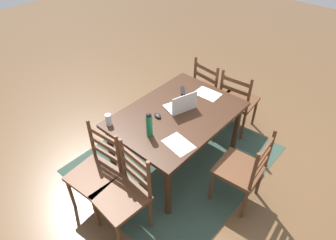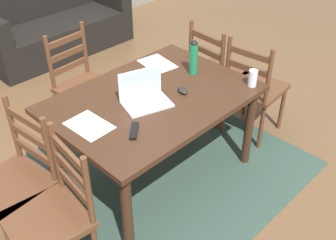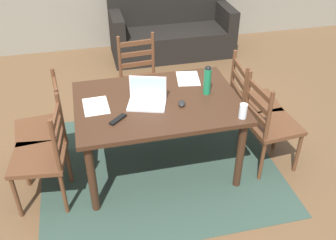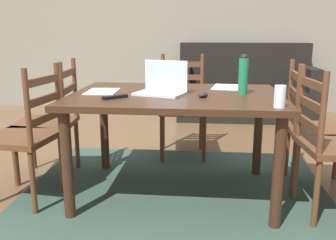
{
  "view_description": "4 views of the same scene",
  "coord_description": "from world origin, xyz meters",
  "px_view_note": "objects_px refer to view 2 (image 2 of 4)",
  "views": [
    {
      "loc": [
        2.04,
        1.67,
        2.8
      ],
      "look_at": [
        0.05,
        -0.09,
        0.62
      ],
      "focal_mm": 32.06,
      "sensor_mm": 36.0,
      "label": 1
    },
    {
      "loc": [
        -1.7,
        -1.83,
        2.3
      ],
      "look_at": [
        0.13,
        -0.02,
        0.48
      ],
      "focal_mm": 43.95,
      "sensor_mm": 36.0,
      "label": 2
    },
    {
      "loc": [
        -0.57,
        -2.82,
        2.5
      ],
      "look_at": [
        0.09,
        -0.02,
        0.53
      ],
      "focal_mm": 40.99,
      "sensor_mm": 36.0,
      "label": 3
    },
    {
      "loc": [
        0.2,
        -2.53,
        1.17
      ],
      "look_at": [
        -0.04,
        -0.15,
        0.59
      ],
      "focal_mm": 39.53,
      "sensor_mm": 36.0,
      "label": 4
    }
  ],
  "objects_px": {
    "couch": "(52,22)",
    "laptop": "(144,95)",
    "chair_right_near": "(254,88)",
    "tv_remote": "(134,131)",
    "dining_table": "(153,107)",
    "chair_left_near": "(53,216)",
    "chair_left_far": "(17,181)",
    "water_bottle": "(194,57)",
    "computer_mouse": "(183,90)",
    "drinking_glass": "(253,78)",
    "chair_far_head": "(83,86)",
    "chair_right_far": "(217,72)"
  },
  "relations": [
    {
      "from": "dining_table",
      "to": "chair_right_near",
      "type": "relative_size",
      "value": 1.52
    },
    {
      "from": "chair_right_near",
      "to": "drinking_glass",
      "type": "distance_m",
      "value": 0.56
    },
    {
      "from": "couch",
      "to": "tv_remote",
      "type": "xyz_separation_m",
      "value": [
        -1.12,
        -2.81,
        0.4
      ]
    },
    {
      "from": "laptop",
      "to": "water_bottle",
      "type": "relative_size",
      "value": 1.35
    },
    {
      "from": "chair_right_near",
      "to": "computer_mouse",
      "type": "height_order",
      "value": "chair_right_near"
    },
    {
      "from": "chair_right_near",
      "to": "laptop",
      "type": "distance_m",
      "value": 1.17
    },
    {
      "from": "chair_far_head",
      "to": "chair_right_near",
      "type": "xyz_separation_m",
      "value": [
        1.02,
        -1.09,
        0.0
      ]
    },
    {
      "from": "chair_left_near",
      "to": "laptop",
      "type": "height_order",
      "value": "laptop"
    },
    {
      "from": "couch",
      "to": "laptop",
      "type": "relative_size",
      "value": 4.83
    },
    {
      "from": "chair_far_head",
      "to": "couch",
      "type": "relative_size",
      "value": 0.53
    },
    {
      "from": "chair_right_near",
      "to": "tv_remote",
      "type": "xyz_separation_m",
      "value": [
        -1.39,
        -0.02,
        0.29
      ]
    },
    {
      "from": "chair_left_far",
      "to": "chair_right_near",
      "type": "distance_m",
      "value": 2.07
    },
    {
      "from": "laptop",
      "to": "computer_mouse",
      "type": "distance_m",
      "value": 0.3
    },
    {
      "from": "chair_right_far",
      "to": "drinking_glass",
      "type": "bearing_deg",
      "value": -121.78
    },
    {
      "from": "tv_remote",
      "to": "couch",
      "type": "bearing_deg",
      "value": -64.29
    },
    {
      "from": "chair_left_near",
      "to": "drinking_glass",
      "type": "xyz_separation_m",
      "value": [
        1.64,
        -0.21,
        0.34
      ]
    },
    {
      "from": "couch",
      "to": "chair_far_head",
      "type": "bearing_deg",
      "value": -113.73
    },
    {
      "from": "dining_table",
      "to": "computer_mouse",
      "type": "relative_size",
      "value": 14.46
    },
    {
      "from": "water_bottle",
      "to": "chair_left_far",
      "type": "bearing_deg",
      "value": 172.76
    },
    {
      "from": "laptop",
      "to": "computer_mouse",
      "type": "relative_size",
      "value": 3.72
    },
    {
      "from": "dining_table",
      "to": "chair_far_head",
      "type": "relative_size",
      "value": 1.52
    },
    {
      "from": "tv_remote",
      "to": "chair_left_near",
      "type": "bearing_deg",
      "value": 46.08
    },
    {
      "from": "laptop",
      "to": "tv_remote",
      "type": "bearing_deg",
      "value": -142.9
    },
    {
      "from": "chair_left_near",
      "to": "couch",
      "type": "height_order",
      "value": "couch"
    },
    {
      "from": "water_bottle",
      "to": "drinking_glass",
      "type": "relative_size",
      "value": 2.16
    },
    {
      "from": "water_bottle",
      "to": "chair_right_near",
      "type": "bearing_deg",
      "value": -22.72
    },
    {
      "from": "chair_right_near",
      "to": "computer_mouse",
      "type": "xyz_separation_m",
      "value": [
        -0.82,
        0.09,
        0.29
      ]
    },
    {
      "from": "chair_left_far",
      "to": "tv_remote",
      "type": "relative_size",
      "value": 5.59
    },
    {
      "from": "chair_right_far",
      "to": "chair_far_head",
      "type": "xyz_separation_m",
      "value": [
        -1.02,
        0.68,
        0.0
      ]
    },
    {
      "from": "couch",
      "to": "drinking_glass",
      "type": "height_order",
      "value": "couch"
    },
    {
      "from": "chair_left_near",
      "to": "water_bottle",
      "type": "xyz_separation_m",
      "value": [
        1.47,
        0.23,
        0.42
      ]
    },
    {
      "from": "computer_mouse",
      "to": "water_bottle",
      "type": "bearing_deg",
      "value": 44.1
    },
    {
      "from": "dining_table",
      "to": "chair_far_head",
      "type": "bearing_deg",
      "value": 90.22
    },
    {
      "from": "chair_left_near",
      "to": "drinking_glass",
      "type": "height_order",
      "value": "chair_left_near"
    },
    {
      "from": "computer_mouse",
      "to": "drinking_glass",
      "type": "bearing_deg",
      "value": -18.13
    },
    {
      "from": "dining_table",
      "to": "chair_left_near",
      "type": "xyz_separation_m",
      "value": [
        -1.01,
        -0.21,
        -0.19
      ]
    },
    {
      "from": "chair_right_far",
      "to": "computer_mouse",
      "type": "distance_m",
      "value": 0.93
    },
    {
      "from": "chair_left_near",
      "to": "chair_left_far",
      "type": "height_order",
      "value": "same"
    },
    {
      "from": "couch",
      "to": "computer_mouse",
      "type": "xyz_separation_m",
      "value": [
        -0.56,
        -2.71,
        0.4
      ]
    },
    {
      "from": "water_bottle",
      "to": "chair_left_near",
      "type": "bearing_deg",
      "value": -171.0
    },
    {
      "from": "chair_left_far",
      "to": "couch",
      "type": "xyz_separation_m",
      "value": [
        1.76,
        2.38,
        -0.11
      ]
    },
    {
      "from": "computer_mouse",
      "to": "chair_right_near",
      "type": "bearing_deg",
      "value": 10.3
    },
    {
      "from": "dining_table",
      "to": "chair_right_near",
      "type": "height_order",
      "value": "chair_right_near"
    },
    {
      "from": "chair_far_head",
      "to": "chair_right_near",
      "type": "relative_size",
      "value": 1.0
    },
    {
      "from": "chair_left_near",
      "to": "chair_far_head",
      "type": "relative_size",
      "value": 1.0
    },
    {
      "from": "chair_right_far",
      "to": "chair_right_near",
      "type": "height_order",
      "value": "same"
    },
    {
      "from": "chair_left_far",
      "to": "laptop",
      "type": "xyz_separation_m",
      "value": [
        0.92,
        -0.22,
        0.34
      ]
    },
    {
      "from": "chair_right_far",
      "to": "couch",
      "type": "xyz_separation_m",
      "value": [
        -0.27,
        2.38,
        -0.11
      ]
    },
    {
      "from": "chair_left_near",
      "to": "water_bottle",
      "type": "relative_size",
      "value": 3.45
    },
    {
      "from": "drinking_glass",
      "to": "computer_mouse",
      "type": "xyz_separation_m",
      "value": [
        -0.43,
        0.3,
        -0.05
      ]
    }
  ]
}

